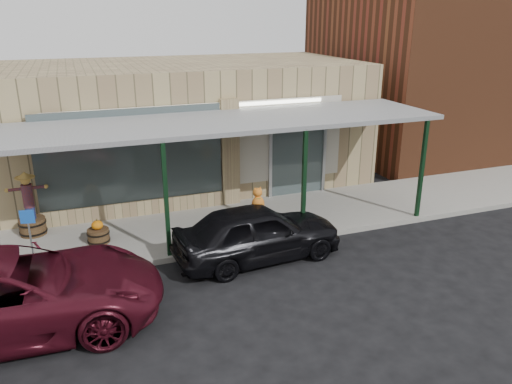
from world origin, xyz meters
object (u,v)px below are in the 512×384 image
object	(u,v)px
handicap_sign	(30,233)
car_maroon	(9,294)
barrel_pumpkin	(98,234)
parked_sedan	(258,232)
barrel_scarecrow	(31,214)

from	to	relation	value
handicap_sign	car_maroon	world-z (taller)	handicap_sign
car_maroon	barrel_pumpkin	bearing A→B (deg)	-26.98
barrel_pumpkin	parked_sedan	size ratio (longest dim) A/B	0.15
barrel_scarecrow	car_maroon	bearing A→B (deg)	-113.93
barrel_scarecrow	car_maroon	distance (m)	4.34
handicap_sign	car_maroon	distance (m)	2.14
parked_sedan	car_maroon	distance (m)	5.55
barrel_pumpkin	car_maroon	distance (m)	3.67
barrel_pumpkin	car_maroon	bearing A→B (deg)	-118.94
barrel_scarecrow	car_maroon	world-z (taller)	barrel_scarecrow
barrel_pumpkin	handicap_sign	xyz separation A→B (m)	(-1.47, -1.10, 0.74)
barrel_scarecrow	barrel_pumpkin	size ratio (longest dim) A/B	2.69
barrel_scarecrow	car_maroon	size ratio (longest dim) A/B	0.31
parked_sedan	car_maroon	world-z (taller)	car_maroon
barrel_scarecrow	barrel_pumpkin	bearing A→B (deg)	-57.27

